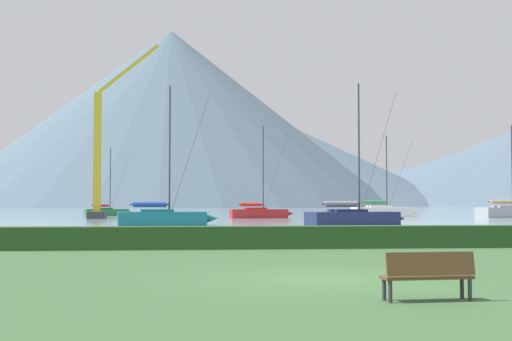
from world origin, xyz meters
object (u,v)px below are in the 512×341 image
Objects in this scene: sailboat_slip_4 at (509,211)px; sailboat_slip_8 at (107,212)px; sailboat_slip_2 at (259,213)px; sailboat_slip_6 at (354,217)px; park_bench_near_path at (428,273)px; dock_crane at (100,160)px; sailboat_slip_3 at (163,217)px; sailboat_slip_1 at (383,211)px.

sailboat_slip_4 is 53.78m from sailboat_slip_8.
sailboat_slip_2 reaches higher than sailboat_slip_8.
sailboat_slip_4 reaches higher than sailboat_slip_6.
dock_crane reaches higher than park_bench_near_path.
sailboat_slip_3 is 25.77m from dock_crane.
sailboat_slip_6 is at bearing -20.15° from sailboat_slip_3.
sailboat_slip_2 is at bearing 85.84° from sailboat_slip_6.
sailboat_slip_2 is 6.18× the size of park_bench_near_path.
sailboat_slip_6 is (4.73, -28.24, 0.05)m from sailboat_slip_2.
park_bench_near_path is at bearing -76.97° from dock_crane.
sailboat_slip_6 is at bearing -81.30° from sailboat_slip_8.
park_bench_near_path is 68.54m from dock_crane.
sailboat_slip_3 is at bearing 95.18° from park_bench_near_path.
sailboat_slip_3 is at bearing -119.94° from sailboat_slip_2.
sailboat_slip_3 reaches higher than sailboat_slip_1.
sailboat_slip_8 reaches higher than park_bench_near_path.
sailboat_slip_4 reaches higher than sailboat_slip_2.
sailboat_slip_1 is 0.93× the size of sailboat_slip_6.
sailboat_slip_8 is at bearing 95.74° from sailboat_slip_3.
sailboat_slip_8 is at bearing 160.70° from sailboat_slip_1.
dock_crane reaches higher than sailboat_slip_6.
sailboat_slip_4 reaches higher than sailboat_slip_8.
sailboat_slip_8 is 0.47× the size of dock_crane.
sailboat_slip_2 reaches higher than sailboat_slip_1.
sailboat_slip_3 is 0.99× the size of sailboat_slip_4.
sailboat_slip_2 is 1.15× the size of sailboat_slip_8.
sailboat_slip_8 is at bearing 133.82° from sailboat_slip_2.
park_bench_near_path is (16.72, -83.87, -0.04)m from sailboat_slip_8.
sailboat_slip_2 is 26.94m from sailboat_slip_3.
sailboat_slip_4 is 50.60m from dock_crane.
sailboat_slip_4 is 0.57× the size of dock_crane.
sailboat_slip_2 is at bearing 3.96° from dock_crane.
sailboat_slip_8 is at bearing 105.52° from sailboat_slip_6.
sailboat_slip_3 is at bearing -161.28° from sailboat_slip_4.
sailboat_slip_3 is 15.42m from sailboat_slip_6.
sailboat_slip_1 is at bearing -35.38° from sailboat_slip_8.
dock_crane is at bearing 169.53° from sailboat_slip_4.
sailboat_slip_3 reaches higher than park_bench_near_path.
sailboat_slip_2 is (-16.94, -6.24, -0.09)m from sailboat_slip_1.
sailboat_slip_6 reaches higher than sailboat_slip_8.
sailboat_slip_4 is 1.02× the size of sailboat_slip_6.
sailboat_slip_8 is (-9.71, 40.97, -0.11)m from sailboat_slip_3.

